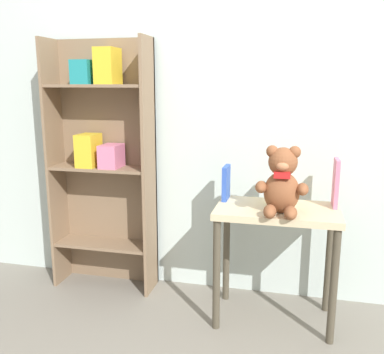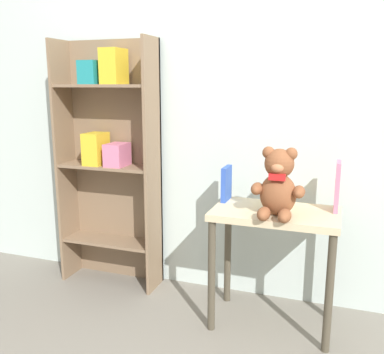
{
  "view_description": "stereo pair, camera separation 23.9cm",
  "coord_description": "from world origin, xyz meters",
  "px_view_note": "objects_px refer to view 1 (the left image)",
  "views": [
    {
      "loc": [
        0.34,
        -1.13,
        1.29
      ],
      "look_at": [
        -0.21,
        1.15,
        0.78
      ],
      "focal_mm": 40.0,
      "sensor_mm": 36.0,
      "label": 1
    },
    {
      "loc": [
        0.57,
        -1.06,
        1.29
      ],
      "look_at": [
        -0.21,
        1.15,
        0.78
      ],
      "focal_mm": 40.0,
      "sensor_mm": 36.0,
      "label": 2
    }
  ],
  "objects_px": {
    "book_standing_blue": "(226,183)",
    "book_standing_yellow": "(279,185)",
    "teddy_bear": "(282,183)",
    "book_standing_pink": "(336,183)",
    "display_table": "(277,228)",
    "bookshelf_side": "(103,153)"
  },
  "relations": [
    {
      "from": "bookshelf_side",
      "to": "book_standing_blue",
      "type": "height_order",
      "value": "bookshelf_side"
    },
    {
      "from": "bookshelf_side",
      "to": "display_table",
      "type": "relative_size",
      "value": 2.4
    },
    {
      "from": "book_standing_blue",
      "to": "book_standing_yellow",
      "type": "relative_size",
      "value": 0.94
    },
    {
      "from": "bookshelf_side",
      "to": "teddy_bear",
      "type": "bearing_deg",
      "value": -15.16
    },
    {
      "from": "display_table",
      "to": "book_standing_yellow",
      "type": "xyz_separation_m",
      "value": [
        0.0,
        0.09,
        0.22
      ]
    },
    {
      "from": "book_standing_yellow",
      "to": "book_standing_pink",
      "type": "distance_m",
      "value": 0.3
    },
    {
      "from": "display_table",
      "to": "book_standing_blue",
      "type": "xyz_separation_m",
      "value": [
        -0.29,
        0.11,
        0.21
      ]
    },
    {
      "from": "display_table",
      "to": "book_standing_yellow",
      "type": "bearing_deg",
      "value": 90.0
    },
    {
      "from": "display_table",
      "to": "book_standing_yellow",
      "type": "relative_size",
      "value": 3.15
    },
    {
      "from": "book_standing_blue",
      "to": "book_standing_pink",
      "type": "height_order",
      "value": "book_standing_pink"
    },
    {
      "from": "bookshelf_side",
      "to": "book_standing_pink",
      "type": "height_order",
      "value": "bookshelf_side"
    },
    {
      "from": "book_standing_pink",
      "to": "display_table",
      "type": "bearing_deg",
      "value": -161.74
    },
    {
      "from": "teddy_bear",
      "to": "book_standing_yellow",
      "type": "xyz_separation_m",
      "value": [
        -0.02,
        0.18,
        -0.05
      ]
    },
    {
      "from": "book_standing_blue",
      "to": "book_standing_yellow",
      "type": "height_order",
      "value": "book_standing_yellow"
    },
    {
      "from": "book_standing_blue",
      "to": "book_standing_pink",
      "type": "bearing_deg",
      "value": 0.25
    },
    {
      "from": "teddy_bear",
      "to": "book_standing_yellow",
      "type": "height_order",
      "value": "teddy_bear"
    },
    {
      "from": "book_standing_pink",
      "to": "book_standing_yellow",
      "type": "bearing_deg",
      "value": -177.84
    },
    {
      "from": "display_table",
      "to": "book_standing_pink",
      "type": "relative_size",
      "value": 2.52
    },
    {
      "from": "book_standing_yellow",
      "to": "book_standing_pink",
      "type": "relative_size",
      "value": 0.8
    },
    {
      "from": "book_standing_blue",
      "to": "teddy_bear",
      "type": "bearing_deg",
      "value": -31.45
    },
    {
      "from": "book_standing_blue",
      "to": "book_standing_yellow",
      "type": "distance_m",
      "value": 0.3
    },
    {
      "from": "teddy_bear",
      "to": "book_standing_blue",
      "type": "bearing_deg",
      "value": 147.87
    }
  ]
}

